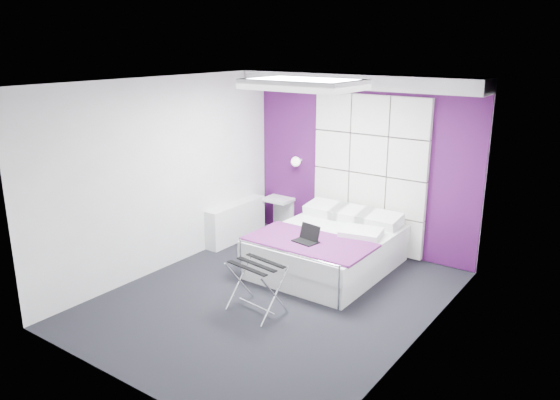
# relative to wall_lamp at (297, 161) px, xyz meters

# --- Properties ---
(floor) EXTENTS (4.40, 4.40, 0.00)m
(floor) POSITION_rel_wall_lamp_xyz_m (1.05, -2.06, -1.22)
(floor) COLOR black
(floor) RESTS_ON ground
(ceiling) EXTENTS (4.40, 4.40, 0.00)m
(ceiling) POSITION_rel_wall_lamp_xyz_m (1.05, -2.06, 1.38)
(ceiling) COLOR white
(ceiling) RESTS_ON wall_back
(wall_back) EXTENTS (3.60, 0.00, 3.60)m
(wall_back) POSITION_rel_wall_lamp_xyz_m (1.05, 0.14, 0.08)
(wall_back) COLOR silver
(wall_back) RESTS_ON floor
(wall_left) EXTENTS (0.00, 4.40, 4.40)m
(wall_left) POSITION_rel_wall_lamp_xyz_m (-0.75, -2.06, 0.08)
(wall_left) COLOR silver
(wall_left) RESTS_ON floor
(wall_right) EXTENTS (0.00, 4.40, 4.40)m
(wall_right) POSITION_rel_wall_lamp_xyz_m (2.85, -2.06, 0.08)
(wall_right) COLOR silver
(wall_right) RESTS_ON floor
(accent_wall) EXTENTS (3.58, 0.02, 2.58)m
(accent_wall) POSITION_rel_wall_lamp_xyz_m (1.05, 0.13, 0.08)
(accent_wall) COLOR #441048
(accent_wall) RESTS_ON wall_back
(soffit) EXTENTS (3.58, 0.50, 0.20)m
(soffit) POSITION_rel_wall_lamp_xyz_m (1.05, -0.11, 1.28)
(soffit) COLOR white
(soffit) RESTS_ON wall_back
(headboard) EXTENTS (1.80, 0.08, 2.30)m
(headboard) POSITION_rel_wall_lamp_xyz_m (1.20, 0.08, -0.05)
(headboard) COLOR silver
(headboard) RESTS_ON wall_back
(skylight) EXTENTS (1.36, 0.86, 0.12)m
(skylight) POSITION_rel_wall_lamp_xyz_m (1.05, -1.46, 1.33)
(skylight) COLOR white
(skylight) RESTS_ON ceiling
(wall_lamp) EXTENTS (0.15, 0.15, 0.15)m
(wall_lamp) POSITION_rel_wall_lamp_xyz_m (0.00, 0.00, 0.00)
(wall_lamp) COLOR white
(wall_lamp) RESTS_ON wall_back
(radiator) EXTENTS (0.22, 1.20, 0.60)m
(radiator) POSITION_rel_wall_lamp_xyz_m (-0.64, -0.76, -0.92)
(radiator) COLOR white
(radiator) RESTS_ON floor
(bed) EXTENTS (1.63, 1.96, 0.69)m
(bed) POSITION_rel_wall_lamp_xyz_m (1.13, -0.90, -0.93)
(bed) COLOR white
(bed) RESTS_ON floor
(nightstand) EXTENTS (0.45, 0.35, 0.05)m
(nightstand) POSITION_rel_wall_lamp_xyz_m (-0.33, -0.04, -0.67)
(nightstand) COLOR white
(nightstand) RESTS_ON wall_back
(luggage_rack) EXTENTS (0.60, 0.45, 0.59)m
(luggage_rack) POSITION_rel_wall_lamp_xyz_m (1.09, -2.45, -0.92)
(luggage_rack) COLOR silver
(luggage_rack) RESTS_ON floor
(laptop) EXTENTS (0.31, 0.22, 0.22)m
(laptop) POSITION_rel_wall_lamp_xyz_m (1.11, -1.41, -0.61)
(laptop) COLOR black
(laptop) RESTS_ON bed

